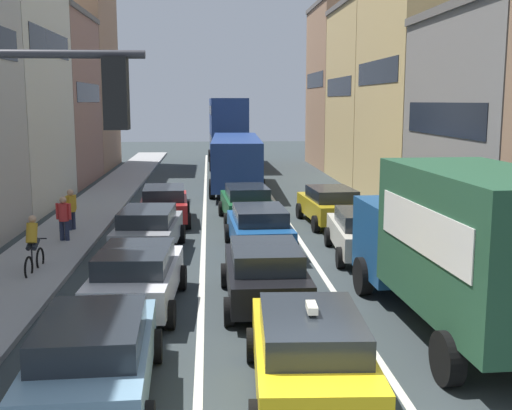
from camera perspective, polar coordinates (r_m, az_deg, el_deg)
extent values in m
cube|color=#9A9A9A|center=(28.82, -14.61, -0.60)|extent=(2.60, 64.00, 0.14)
cube|color=silver|center=(28.36, -4.62, -0.62)|extent=(0.16, 60.00, 0.01)
cube|color=silver|center=(28.53, 2.22, -0.54)|extent=(0.16, 60.00, 0.01)
cube|color=black|center=(30.85, -17.86, 13.59)|extent=(0.02, 7.04, 1.10)
cube|color=#936B5B|center=(40.14, -19.66, 8.73)|extent=(7.00, 8.70, 9.71)
cube|color=black|center=(39.37, -14.70, 9.67)|extent=(0.02, 7.04, 1.10)
cube|color=#66605B|center=(40.45, -20.06, 15.83)|extent=(7.20, 8.70, 0.30)
cube|color=#9E7556|center=(48.73, -17.02, 11.13)|extent=(7.00, 8.70, 13.56)
cube|color=black|center=(48.12, -12.89, 12.14)|extent=(0.02, 7.04, 1.10)
cube|color=#9E7556|center=(48.89, 9.38, 10.26)|extent=(7.00, 8.70, 11.62)
cube|color=black|center=(48.20, 5.26, 11.05)|extent=(0.02, 7.04, 1.10)
cube|color=#66605B|center=(49.36, 9.57, 17.20)|extent=(7.20, 8.70, 0.30)
cube|color=tan|center=(40.37, 12.31, 9.53)|extent=(7.00, 8.70, 10.39)
cube|color=black|center=(39.53, 7.37, 10.43)|extent=(0.02, 7.04, 1.10)
cube|color=#66605B|center=(40.77, 12.58, 17.06)|extent=(7.20, 8.70, 0.30)
cube|color=tan|center=(32.03, 16.85, 10.26)|extent=(7.00, 8.70, 11.27)
cube|color=black|center=(30.98, 10.70, 11.59)|extent=(0.02, 7.04, 1.10)
cube|color=black|center=(22.56, 16.30, 7.39)|extent=(0.02, 7.04, 1.10)
cube|color=black|center=(7.76, -12.40, 9.69)|extent=(0.28, 0.28, 0.84)
sphere|color=red|center=(7.92, -12.31, 11.57)|extent=(0.18, 0.18, 0.18)
sphere|color=#F2A519|center=(7.91, -12.24, 9.69)|extent=(0.18, 0.18, 0.18)
sphere|color=green|center=(7.91, -12.18, 7.81)|extent=(0.18, 0.18, 0.18)
cube|color=navy|center=(16.56, 13.72, -2.96)|extent=(2.49, 2.49, 1.90)
cube|color=black|center=(17.61, 12.43, -0.94)|extent=(2.02, 0.10, 0.70)
cube|color=#234C33|center=(13.02, 19.48, -3.16)|extent=(2.60, 5.52, 2.80)
cube|color=white|center=(12.49, 14.52, -2.13)|extent=(0.19, 4.48, 0.90)
cylinder|color=black|center=(16.49, 9.55, -6.27)|extent=(0.33, 0.97, 0.96)
cylinder|color=black|center=(17.29, 17.27, -5.84)|extent=(0.33, 0.97, 0.96)
cylinder|color=black|center=(11.77, 16.72, -13.00)|extent=(0.33, 0.97, 0.96)
cube|color=yellow|center=(10.88, 4.81, -13.44)|extent=(2.01, 4.38, 0.70)
cube|color=#1E2328|center=(10.49, 4.98, -11.04)|extent=(1.70, 2.48, 0.52)
cube|color=#F2EACC|center=(10.37, 5.00, -9.12)|extent=(0.18, 0.45, 0.12)
cylinder|color=black|center=(12.31, -0.33, -12.40)|extent=(0.25, 0.65, 0.64)
cylinder|color=black|center=(12.48, 8.35, -12.19)|extent=(0.25, 0.65, 0.64)
cube|color=#759EB7|center=(11.00, -14.24, -13.44)|extent=(1.96, 4.36, 0.70)
cube|color=#1E2328|center=(10.61, -14.51, -11.06)|extent=(1.67, 2.47, 0.52)
cylinder|color=black|center=(12.62, -17.51, -12.28)|extent=(0.24, 0.65, 0.64)
cylinder|color=black|center=(12.39, -8.94, -12.35)|extent=(0.24, 0.65, 0.64)
cube|color=black|center=(15.48, 0.80, -6.45)|extent=(1.81, 4.30, 0.70)
cube|color=#1E2328|center=(15.15, 0.87, -4.61)|extent=(1.59, 2.41, 0.52)
cylinder|color=black|center=(16.93, -2.77, -6.31)|extent=(0.22, 0.64, 0.64)
cylinder|color=black|center=(17.08, 3.45, -6.18)|extent=(0.22, 0.64, 0.64)
cylinder|color=black|center=(14.14, -2.44, -9.48)|extent=(0.22, 0.64, 0.64)
cylinder|color=black|center=(14.31, 5.04, -9.28)|extent=(0.22, 0.64, 0.64)
cube|color=silver|center=(15.45, -10.57, -6.64)|extent=(2.00, 4.38, 0.70)
cube|color=#1E2328|center=(15.11, -10.75, -4.81)|extent=(1.70, 2.48, 0.52)
cylinder|color=black|center=(17.09, -12.83, -6.39)|extent=(0.25, 0.65, 0.64)
cylinder|color=black|center=(16.82, -6.64, -6.46)|extent=(0.25, 0.65, 0.64)
cylinder|color=black|center=(14.36, -15.13, -9.51)|extent=(0.25, 0.65, 0.64)
cylinder|color=black|center=(14.05, -7.71, -9.69)|extent=(0.25, 0.65, 0.64)
cube|color=#194C8C|center=(20.80, 0.27, -2.36)|extent=(1.96, 4.36, 0.70)
cube|color=#1E2328|center=(20.50, 0.34, -0.94)|extent=(1.67, 2.46, 0.52)
cylinder|color=black|center=(22.22, -2.52, -2.54)|extent=(0.24, 0.65, 0.64)
cylinder|color=black|center=(22.41, 2.18, -2.43)|extent=(0.24, 0.65, 0.64)
cylinder|color=black|center=(19.37, -1.94, -4.30)|extent=(0.24, 0.65, 0.64)
cylinder|color=black|center=(19.59, 3.44, -4.15)|extent=(0.24, 0.65, 0.64)
cube|color=gray|center=(20.87, -9.56, -2.45)|extent=(2.02, 4.39, 0.70)
cube|color=#1E2328|center=(20.57, -9.69, -1.04)|extent=(1.71, 2.49, 0.52)
cylinder|color=black|center=(22.50, -11.33, -2.56)|extent=(0.25, 0.65, 0.64)
cylinder|color=black|center=(22.25, -6.66, -2.57)|extent=(0.25, 0.65, 0.64)
cylinder|color=black|center=(19.70, -12.80, -4.30)|extent=(0.25, 0.65, 0.64)
cylinder|color=black|center=(19.41, -7.46, -4.34)|extent=(0.25, 0.65, 0.64)
cube|color=#19592D|center=(25.92, -0.86, -0.04)|extent=(2.04, 4.39, 0.70)
cube|color=#1E2328|center=(25.63, -0.81, 1.12)|extent=(1.72, 2.49, 0.52)
cylinder|color=black|center=(27.32, -3.12, -0.31)|extent=(0.26, 0.65, 0.64)
cylinder|color=black|center=(27.52, 0.70, -0.23)|extent=(0.26, 0.65, 0.64)
cylinder|color=black|center=(24.45, -2.60, -1.44)|extent=(0.26, 0.65, 0.64)
cylinder|color=black|center=(24.67, 1.66, -1.34)|extent=(0.26, 0.65, 0.64)
cube|color=#A51E1E|center=(25.95, -8.19, -0.12)|extent=(2.00, 4.38, 0.70)
cube|color=#1E2328|center=(25.67, -8.23, 1.04)|extent=(1.70, 2.48, 0.52)
cylinder|color=black|center=(27.49, -10.03, -0.38)|extent=(0.25, 0.65, 0.64)
cylinder|color=black|center=(27.44, -6.19, -0.31)|extent=(0.25, 0.65, 0.64)
cylinder|color=black|center=(24.61, -10.38, -1.52)|extent=(0.25, 0.65, 0.64)
cylinder|color=black|center=(24.57, -6.09, -1.44)|extent=(0.25, 0.65, 0.64)
cube|color=beige|center=(20.42, 9.57, -2.71)|extent=(2.07, 4.41, 0.70)
cube|color=#1E2328|center=(20.12, 9.71, -1.27)|extent=(1.74, 2.50, 0.52)
cylinder|color=black|center=(21.77, 6.49, -2.84)|extent=(0.26, 0.65, 0.64)
cylinder|color=black|center=(22.07, 11.24, -2.79)|extent=(0.26, 0.65, 0.64)
cylinder|color=black|center=(18.94, 7.56, -4.69)|extent=(0.26, 0.65, 0.64)
cylinder|color=black|center=(19.29, 13.00, -4.60)|extent=(0.26, 0.65, 0.64)
cube|color=#B29319|center=(25.53, 6.63, -0.24)|extent=(2.08, 4.41, 0.70)
cube|color=#1E2328|center=(25.25, 6.76, 0.93)|extent=(1.74, 2.51, 0.52)
cylinder|color=black|center=(26.78, 3.92, -0.52)|extent=(0.26, 0.65, 0.64)
cylinder|color=black|center=(27.21, 7.72, -0.42)|extent=(0.26, 0.65, 0.64)
cylinder|color=black|center=(23.97, 5.36, -1.69)|extent=(0.26, 0.65, 0.64)
cylinder|color=black|center=(24.46, 9.56, -1.56)|extent=(0.26, 0.65, 0.64)
cube|color=navy|center=(35.15, -1.80, 4.11)|extent=(2.82, 10.57, 2.40)
cube|color=black|center=(35.12, -1.80, 4.69)|extent=(2.83, 9.94, 0.70)
cylinder|color=black|center=(39.04, -3.70, 2.84)|extent=(0.33, 1.01, 1.00)
cylinder|color=black|center=(39.07, -0.02, 2.86)|extent=(0.33, 1.01, 1.00)
cylinder|color=black|center=(32.17, -3.95, 1.46)|extent=(0.33, 1.01, 1.00)
cylinder|color=black|center=(32.20, 0.50, 1.48)|extent=(0.33, 1.01, 1.00)
cube|color=navy|center=(47.96, -2.57, 5.48)|extent=(2.62, 10.53, 2.40)
cube|color=black|center=(47.94, -2.57, 5.91)|extent=(2.64, 9.90, 0.70)
cube|color=navy|center=(47.86, -2.59, 8.21)|extent=(2.62, 10.53, 2.16)
cube|color=black|center=(47.86, -2.59, 8.49)|extent=(2.64, 9.90, 0.64)
cylinder|color=black|center=(51.79, -4.12, 4.42)|extent=(0.31, 1.00, 1.00)
cylinder|color=black|center=(51.88, -1.35, 4.45)|extent=(0.31, 1.00, 1.00)
cylinder|color=black|center=(44.88, -3.99, 3.67)|extent=(0.31, 1.00, 1.00)
cylinder|color=black|center=(44.99, -0.80, 3.71)|extent=(0.31, 1.00, 1.00)
torus|color=black|center=(19.58, -18.73, -4.59)|extent=(0.09, 0.68, 0.68)
torus|color=black|center=(18.60, -19.65, -5.35)|extent=(0.09, 0.68, 0.68)
cylinder|color=black|center=(18.98, -19.26, -3.50)|extent=(0.09, 0.95, 0.05)
cylinder|color=black|center=(18.84, -19.40, -4.30)|extent=(0.04, 0.04, 0.55)
cylinder|color=black|center=(19.34, -18.91, -2.85)|extent=(0.50, 0.06, 0.04)
cylinder|color=#232833|center=(18.94, -19.54, -3.32)|extent=(0.16, 0.44, 0.30)
cylinder|color=#232833|center=(18.89, -19.08, -3.33)|extent=(0.16, 0.44, 0.30)
cylinder|color=gold|center=(18.80, -19.41, -2.37)|extent=(0.32, 0.47, 0.62)
sphere|color=tan|center=(18.85, -19.36, -1.20)|extent=(0.22, 0.22, 0.22)
cylinder|color=#262D47|center=(22.86, -16.95, -2.37)|extent=(0.16, 0.16, 0.82)
cylinder|color=#262D47|center=(22.79, -16.53, -2.39)|extent=(0.16, 0.16, 0.82)
cylinder|color=red|center=(22.69, -16.83, -0.62)|extent=(0.34, 0.34, 0.60)
sphere|color=tan|center=(22.63, -16.87, 0.42)|extent=(0.24, 0.24, 0.24)
cylinder|color=red|center=(22.77, -17.34, -0.54)|extent=(0.10, 0.10, 0.55)
cylinder|color=red|center=(22.60, -16.32, -0.56)|extent=(0.10, 0.10, 0.55)
cylinder|color=#262D47|center=(24.57, -16.29, -1.55)|extent=(0.16, 0.16, 0.82)
cylinder|color=#262D47|center=(24.70, -16.01, -1.48)|extent=(0.16, 0.16, 0.82)
cylinder|color=gold|center=(24.52, -16.22, 0.12)|extent=(0.34, 0.34, 0.60)
sphere|color=tan|center=(24.46, -16.27, 1.09)|extent=(0.24, 0.24, 0.24)
cylinder|color=gold|center=(24.36, -16.59, 0.11)|extent=(0.10, 0.10, 0.55)
cylinder|color=gold|center=(24.67, -15.87, 0.26)|extent=(0.10, 0.10, 0.55)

